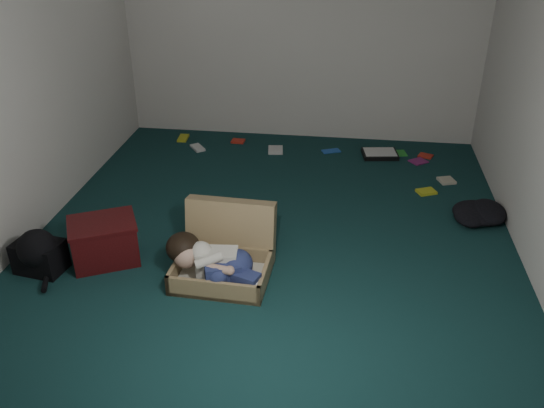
# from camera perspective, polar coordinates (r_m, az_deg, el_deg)

# --- Properties ---
(floor) EXTENTS (4.50, 4.50, 0.00)m
(floor) POSITION_cam_1_polar(r_m,az_deg,el_deg) (4.95, 0.24, -2.74)
(floor) COLOR #123333
(floor) RESTS_ON ground
(wall_back) EXTENTS (4.50, 0.00, 4.50)m
(wall_back) POSITION_cam_1_polar(r_m,az_deg,el_deg) (6.60, 2.97, 17.34)
(wall_back) COLOR silver
(wall_back) RESTS_ON ground
(wall_front) EXTENTS (4.50, 0.00, 4.50)m
(wall_front) POSITION_cam_1_polar(r_m,az_deg,el_deg) (2.39, -6.89, -3.70)
(wall_front) COLOR silver
(wall_front) RESTS_ON ground
(wall_left) EXTENTS (0.00, 4.50, 4.50)m
(wall_left) POSITION_cam_1_polar(r_m,az_deg,el_deg) (5.08, -23.23, 11.77)
(wall_left) COLOR silver
(wall_left) RESTS_ON ground
(suitcase) EXTENTS (0.73, 0.71, 0.51)m
(suitcase) POSITION_cam_1_polar(r_m,az_deg,el_deg) (4.40, -4.64, -4.92)
(suitcase) COLOR #9A8055
(suitcase) RESTS_ON floor
(person) EXTENTS (0.75, 0.38, 0.32)m
(person) POSITION_cam_1_polar(r_m,az_deg,el_deg) (4.24, -5.88, -5.64)
(person) COLOR silver
(person) RESTS_ON suitcase
(maroon_bin) EXTENTS (0.63, 0.58, 0.35)m
(maroon_bin) POSITION_cam_1_polar(r_m,az_deg,el_deg) (4.68, -16.28, -3.54)
(maroon_bin) COLOR #420D0F
(maroon_bin) RESTS_ON floor
(backpack) EXTENTS (0.50, 0.42, 0.27)m
(backpack) POSITION_cam_1_polar(r_m,az_deg,el_deg) (4.74, -22.04, -4.73)
(backpack) COLOR black
(backpack) RESTS_ON floor
(clothing_pile) EXTENTS (0.61, 0.56, 0.16)m
(clothing_pile) POSITION_cam_1_polar(r_m,az_deg,el_deg) (5.46, 18.98, -0.32)
(clothing_pile) COLOR black
(clothing_pile) RESTS_ON floor
(paper_tray) EXTENTS (0.42, 0.34, 0.05)m
(paper_tray) POSITION_cam_1_polar(r_m,az_deg,el_deg) (6.49, 10.63, 4.91)
(paper_tray) COLOR black
(paper_tray) RESTS_ON floor
(book_scatter) EXTENTS (3.11, 1.24, 0.02)m
(book_scatter) POSITION_cam_1_polar(r_m,az_deg,el_deg) (6.40, 6.15, 4.73)
(book_scatter) COLOR gold
(book_scatter) RESTS_ON floor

